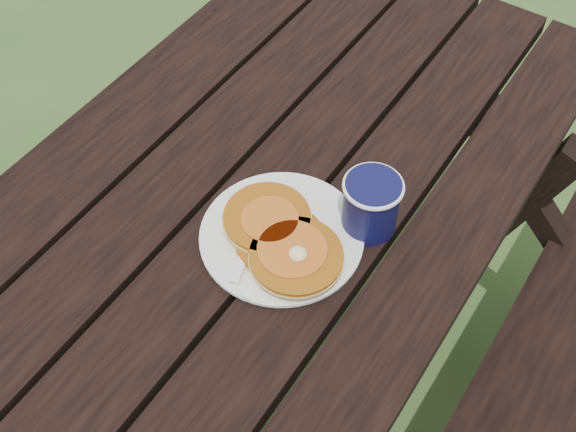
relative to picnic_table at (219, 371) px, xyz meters
The scene contains 6 objects.
picnic_table is the anchor object (origin of this frame).
plate 0.41m from the picnic_table, 55.89° to the left, with size 0.26×0.26×0.01m, color white.
pancake_stack 0.43m from the picnic_table, 48.08° to the left, with size 0.22×0.18×0.04m.
knife 0.41m from the picnic_table, 35.74° to the left, with size 0.02×0.18×0.01m, color white.
fork 0.41m from the picnic_table, 41.67° to the left, with size 0.03×0.16×0.01m, color white, non-canonical shape.
coffee_cup 0.52m from the picnic_table, 50.25° to the left, with size 0.10×0.10×0.10m.
Camera 1 is at (0.46, -0.45, 1.70)m, focal length 45.00 mm.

